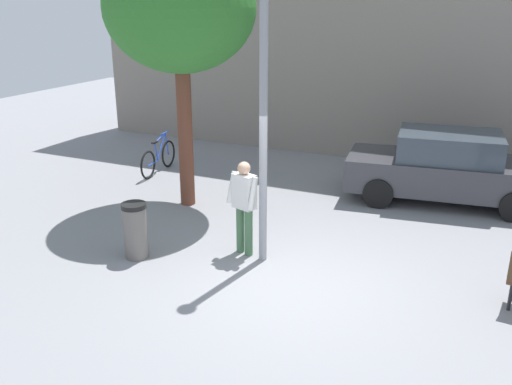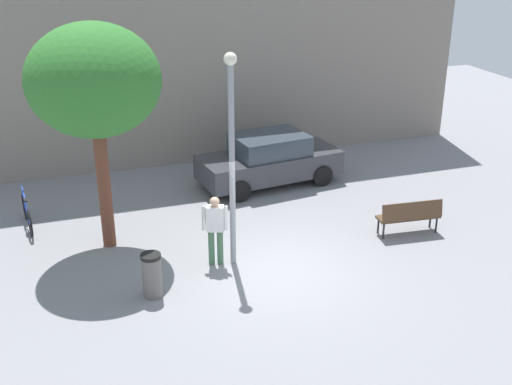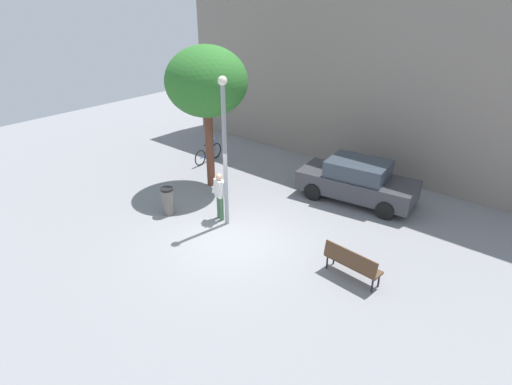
# 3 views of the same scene
# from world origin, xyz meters

# --- Properties ---
(ground_plane) EXTENTS (36.00, 36.00, 0.00)m
(ground_plane) POSITION_xyz_m (0.00, 0.00, 0.00)
(ground_plane) COLOR gray
(building_facade) EXTENTS (18.56, 2.00, 7.91)m
(building_facade) POSITION_xyz_m (0.00, 8.53, 3.96)
(building_facade) COLOR gray
(building_facade) RESTS_ON ground_plane
(lamppost) EXTENTS (0.28, 0.28, 4.86)m
(lamppost) POSITION_xyz_m (-0.82, 0.63, 2.81)
(lamppost) COLOR gray
(lamppost) RESTS_ON ground_plane
(person_by_lamppost) EXTENTS (0.63, 0.41, 1.67)m
(person_by_lamppost) POSITION_xyz_m (-1.21, 0.71, 0.97)
(person_by_lamppost) COLOR #47704C
(person_by_lamppost) RESTS_ON ground_plane
(park_bench) EXTENTS (1.63, 0.61, 0.92)m
(park_bench) POSITION_xyz_m (3.79, 0.62, 0.55)
(park_bench) COLOR #513823
(park_bench) RESTS_ON ground_plane
(plaza_tree) EXTENTS (2.99, 2.99, 5.34)m
(plaza_tree) POSITION_xyz_m (-3.43, 2.45, 4.04)
(plaza_tree) COLOR brown
(plaza_tree) RESTS_ON ground_plane
(bicycle_blue) EXTENTS (0.26, 1.80, 0.97)m
(bicycle_blue) POSITION_xyz_m (-5.30, 4.11, 0.38)
(bicycle_blue) COLOR black
(bicycle_blue) RESTS_ON ground_plane
(parked_car_charcoal) EXTENTS (4.39, 2.24, 1.55)m
(parked_car_charcoal) POSITION_xyz_m (1.60, 4.94, 0.77)
(parked_car_charcoal) COLOR #38383D
(parked_car_charcoal) RESTS_ON ground_plane
(trash_bin) EXTENTS (0.43, 0.43, 0.98)m
(trash_bin) POSITION_xyz_m (-2.83, -0.20, 0.50)
(trash_bin) COLOR #66605B
(trash_bin) RESTS_ON ground_plane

